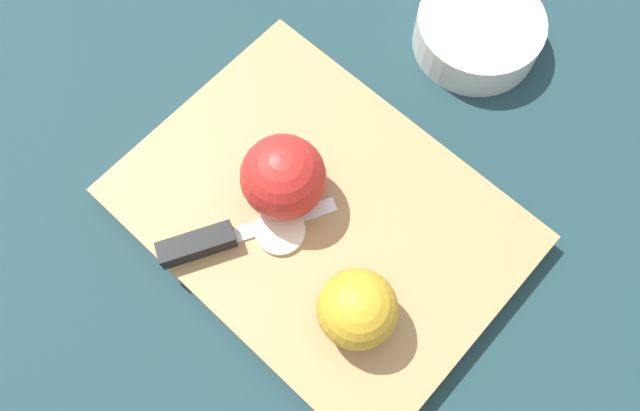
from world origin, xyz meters
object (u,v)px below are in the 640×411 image
Objects in this scene: apple_half_right at (283,177)px; bowl at (479,30)px; apple_half_left at (357,309)px; knife at (208,242)px.

bowl is at bearing 82.22° from apple_half_right.
apple_half_left is 0.16m from knife.
apple_half_left is 0.88× the size of apple_half_right.
apple_half_left reaches higher than knife.
apple_half_right is (0.14, -0.02, 0.00)m from apple_half_left.
knife is at bearing 92.66° from bowl.
apple_half_right is 0.48× the size of knife.
apple_half_right is at bearing 17.20° from knife.
apple_half_left is 0.14m from apple_half_right.
apple_half_left is 0.35m from bowl.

